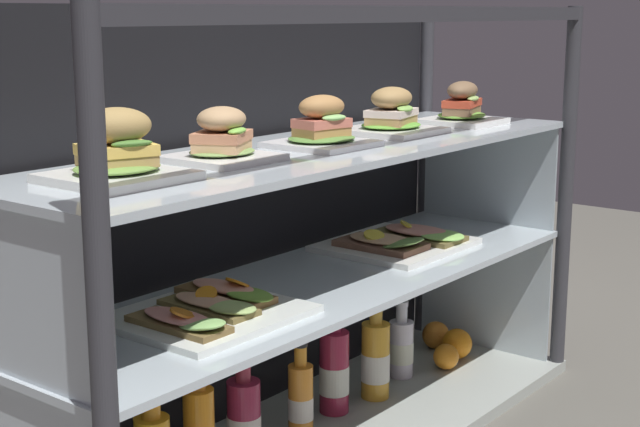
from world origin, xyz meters
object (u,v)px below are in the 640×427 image
Objects in this scene: juice_bottle_back_right at (301,398)px; orange_fruit_beside_bottles at (446,357)px; plated_roll_sandwich_mid_right at (222,140)px; juice_bottle_back_left at (334,372)px; plated_roll_sandwich_center at (117,155)px; plated_roll_sandwich_left_of_center at (462,108)px; juice_bottle_back_center at (401,347)px; plated_roll_sandwich_near_right_corner at (322,129)px; orange_fruit_rolled_forward at (436,335)px; juice_bottle_front_right_end at (244,419)px; orange_fruit_near_left_post at (457,344)px; open_sandwich_tray_left_of_center at (208,309)px; plated_roll_sandwich_right_of_center at (391,116)px; juice_bottle_front_left_end at (375,360)px; open_sandwich_tray_center at (401,241)px.

juice_bottle_back_right is 0.55m from orange_fruit_beside_bottles.
juice_bottle_back_left is at bearing 5.76° from plated_roll_sandwich_mid_right.
plated_roll_sandwich_left_of_center is at bearing -1.66° from plated_roll_sandwich_center.
plated_roll_sandwich_left_of_center is (0.82, -0.05, 0.00)m from plated_roll_sandwich_mid_right.
juice_bottle_back_right reaches higher than juice_bottle_back_center.
orange_fruit_rolled_forward is (0.66, 0.10, -0.65)m from plated_roll_sandwich_near_right_corner.
plated_roll_sandwich_near_right_corner is 0.54m from plated_roll_sandwich_left_of_center.
plated_roll_sandwich_left_of_center reaches higher than plated_roll_sandwich_mid_right.
plated_roll_sandwich_center reaches higher than orange_fruit_beside_bottles.
juice_bottle_back_center is (0.96, 0.06, -0.62)m from plated_roll_sandwich_center.
plated_roll_sandwich_left_of_center is 2.63× the size of orange_fruit_beside_bottles.
juice_bottle_front_right_end is 2.81× the size of orange_fruit_near_left_post.
open_sandwich_tray_left_of_center is at bearing -0.46° from plated_roll_sandwich_center.
orange_fruit_rolled_forward is (0.38, 0.09, -0.66)m from plated_roll_sandwich_right_of_center.
plated_roll_sandwich_mid_right is 0.27m from plated_roll_sandwich_near_right_corner.
juice_bottle_back_right is 0.91× the size of juice_bottle_front_left_end.
plated_roll_sandwich_near_right_corner is 0.56× the size of open_sandwich_tray_left_of_center.
juice_bottle_back_center is (0.16, 0.03, -0.02)m from juice_bottle_front_left_end.
plated_roll_sandwich_right_of_center is 2.96× the size of orange_fruit_beside_bottles.
plated_roll_sandwich_right_of_center reaches higher than orange_fruit_near_left_post.
plated_roll_sandwich_left_of_center is (0.54, -0.02, 0.00)m from plated_roll_sandwich_near_right_corner.
juice_bottle_front_right_end is 0.96× the size of juice_bottle_front_left_end.
plated_roll_sandwich_center reaches higher than juice_bottle_front_left_end.
plated_roll_sandwich_near_right_corner is 2.28× the size of orange_fruit_near_left_post.
plated_roll_sandwich_right_of_center is at bearing 172.98° from plated_roll_sandwich_left_of_center.
plated_roll_sandwich_center is 0.94m from open_sandwich_tray_center.
plated_roll_sandwich_left_of_center is at bearing -7.02° from plated_roll_sandwich_right_of_center.
plated_roll_sandwich_left_of_center is 0.53× the size of open_sandwich_tray_left_of_center.
open_sandwich_tray_center is 0.32m from juice_bottle_back_center.
juice_bottle_back_left is (0.13, 0.07, -0.59)m from plated_roll_sandwich_near_right_corner.
open_sandwich_tray_left_of_center is 1.05m from orange_fruit_rolled_forward.
plated_roll_sandwich_right_of_center is 1.00× the size of juice_bottle_back_center.
plated_roll_sandwich_left_of_center is 0.93m from open_sandwich_tray_left_of_center.
juice_bottle_back_left is at bearing 168.81° from juice_bottle_front_left_end.
plated_roll_sandwich_near_right_corner is 0.61m from juice_bottle_back_left.
orange_fruit_rolled_forward is (0.39, 0.07, -0.06)m from juice_bottle_front_left_end.
open_sandwich_tray_center reaches higher than juice_bottle_back_right.
orange_fruit_rolled_forward is at bearing 13.63° from plated_roll_sandwich_right_of_center.
plated_roll_sandwich_left_of_center reaches higher than juice_bottle_back_center.
open_sandwich_tray_left_of_center is 4.98× the size of orange_fruit_beside_bottles.
orange_fruit_beside_bottles is at bearing -168.28° from orange_fruit_near_left_post.
orange_fruit_near_left_post is at bearing -5.54° from juice_bottle_back_left.
plated_roll_sandwich_center reaches higher than juice_bottle_front_right_end.
juice_bottle_front_left_end reaches higher than juice_bottle_back_left.
orange_fruit_beside_bottles is at bearing -9.34° from juice_bottle_back_left.
plated_roll_sandwich_center is 1.02× the size of plated_roll_sandwich_right_of_center.
juice_bottle_back_right is at bearing -177.88° from juice_bottle_back_center.
juice_bottle_back_right is (-0.36, 0.02, -0.30)m from open_sandwich_tray_center.
plated_roll_sandwich_center reaches higher than open_sandwich_tray_center.
juice_bottle_back_right is at bearing 177.07° from orange_fruit_near_left_post.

